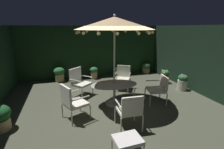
{
  "coord_description": "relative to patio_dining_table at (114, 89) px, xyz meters",
  "views": [
    {
      "loc": [
        -1.43,
        -4.7,
        2.48
      ],
      "look_at": [
        0.1,
        0.5,
        0.95
      ],
      "focal_mm": 27.19,
      "sensor_mm": 36.0,
      "label": 1
    }
  ],
  "objects": [
    {
      "name": "potted_plant_right_near",
      "position": [
        1.12,
        3.15,
        -0.28
      ],
      "size": [
        0.36,
        0.36,
        0.52
      ],
      "color": "tan",
      "rests_on": "ground_plane"
    },
    {
      "name": "potted_plant_back_left",
      "position": [
        -1.73,
        3.05,
        -0.17
      ],
      "size": [
        0.51,
        0.51,
        0.67
      ],
      "color": "tan",
      "rests_on": "ground_plane"
    },
    {
      "name": "patio_chair_east",
      "position": [
        -1.39,
        -0.61,
        0.02
      ],
      "size": [
        0.78,
        0.79,
        1.01
      ],
      "color": "silver",
      "rests_on": "ground_plane"
    },
    {
      "name": "patio_dining_table",
      "position": [
        0.0,
        0.0,
        0.0
      ],
      "size": [
        1.51,
        1.01,
        0.7
      ],
      "color": "silver",
      "rests_on": "ground_plane"
    },
    {
      "name": "patio_chair_northeast",
      "position": [
        -1.02,
        1.12,
        0.03
      ],
      "size": [
        0.87,
        0.87,
        1.02
      ],
      "color": "beige",
      "rests_on": "ground_plane"
    },
    {
      "name": "potted_plant_left_far",
      "position": [
        2.86,
        1.46,
        -0.24
      ],
      "size": [
        0.36,
        0.36,
        0.61
      ],
      "color": "#816853",
      "rests_on": "ground_plane"
    },
    {
      "name": "ground_plane",
      "position": [
        -0.1,
        -0.24,
        -0.56
      ],
      "size": [
        7.6,
        7.95,
        0.02
      ],
      "primitive_type": "cube",
      "color": "#444837"
    },
    {
      "name": "hedge_backdrop_rear",
      "position": [
        -0.1,
        3.58,
        0.73
      ],
      "size": [
        7.6,
        0.3,
        2.54
      ],
      "primitive_type": "cube",
      "color": "#1A361A",
      "rests_on": "ground_plane"
    },
    {
      "name": "patio_chair_south",
      "position": [
        1.47,
        -0.28,
        -0.01
      ],
      "size": [
        0.69,
        0.72,
        0.92
      ],
      "color": "beige",
      "rests_on": "ground_plane"
    },
    {
      "name": "potted_plant_left_near",
      "position": [
        2.83,
        3.23,
        -0.22
      ],
      "size": [
        0.48,
        0.48,
        0.6
      ],
      "color": "olive",
      "rests_on": "ground_plane"
    },
    {
      "name": "patio_chair_north",
      "position": [
        0.77,
        1.3,
        -0.01
      ],
      "size": [
        0.83,
        0.84,
        0.95
      ],
      "color": "silver",
      "rests_on": "ground_plane"
    },
    {
      "name": "patio_chair_southeast",
      "position": [
        -0.06,
        -1.5,
        0.02
      ],
      "size": [
        0.61,
        0.61,
        0.94
      ],
      "color": "beige",
      "rests_on": "ground_plane"
    },
    {
      "name": "patio_umbrella",
      "position": [
        -0.0,
        0.0,
        2.03
      ],
      "size": [
        2.37,
        2.37,
        2.84
      ],
      "color": "beige",
      "rests_on": "ground_plane"
    },
    {
      "name": "hedge_backdrop_right",
      "position": [
        3.55,
        -0.24,
        0.73
      ],
      "size": [
        0.3,
        7.95,
        2.54
      ],
      "primitive_type": "cube",
      "color": "#1A2F1F",
      "rests_on": "ground_plane"
    },
    {
      "name": "potted_plant_back_right",
      "position": [
        3.04,
        0.48,
        -0.22
      ],
      "size": [
        0.39,
        0.4,
        0.64
      ],
      "color": "beige",
      "rests_on": "ground_plane"
    },
    {
      "name": "potted_plant_front_corner",
      "position": [
        -0.11,
        3.06,
        -0.22
      ],
      "size": [
        0.4,
        0.4,
        0.59
      ],
      "color": "tan",
      "rests_on": "ground_plane"
    },
    {
      "name": "ottoman_footrest",
      "position": [
        -0.45,
        -2.32,
        -0.2
      ],
      "size": [
        0.56,
        0.47,
        0.4
      ],
      "color": "beige",
      "rests_on": "ground_plane"
    }
  ]
}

